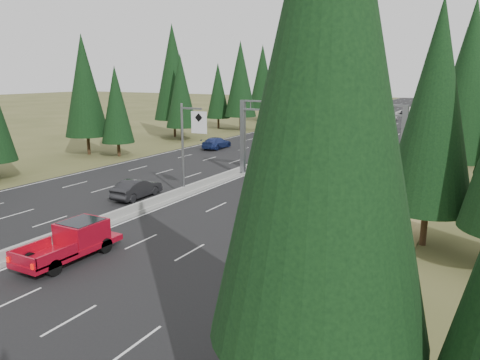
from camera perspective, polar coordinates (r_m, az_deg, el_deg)
road at (r=90.64m, az=14.04°, el=5.86°), size 32.00×260.00×0.08m
shoulder_right at (r=87.76m, az=25.34°, el=4.79°), size 3.60×260.00×0.06m
shoulder_left at (r=96.77m, az=3.77°, el=6.63°), size 3.60×260.00×0.06m
median_barrier at (r=90.60m, az=14.06°, el=6.10°), size 0.70×260.00×0.85m
sign_gantry at (r=44.56m, az=10.04°, el=5.94°), size 16.75×0.98×7.80m
hov_sign_pole at (r=39.63m, az=-6.36°, el=4.42°), size 2.80×0.50×8.00m
tree_row_left at (r=92.70m, az=-0.31°, el=11.99°), size 12.17×240.52×18.58m
silver_minivan at (r=36.42m, az=12.88°, el=-2.77°), size 2.97×5.93×1.61m
red_pickup at (r=28.76m, az=-19.41°, el=-6.72°), size 2.25×6.30×2.05m
car_ahead_green at (r=52.07m, az=5.57°, el=2.17°), size 2.25×4.87×1.62m
car_ahead_dkred at (r=53.85m, az=17.49°, el=1.95°), size 2.10×4.83×1.55m
car_ahead_dkgrey at (r=78.75m, az=22.36°, el=4.88°), size 2.36×5.45×1.56m
car_ahead_white at (r=111.63m, az=17.84°, el=7.27°), size 2.64×5.27×1.43m
car_ahead_far at (r=127.09m, az=19.29°, el=7.77°), size 1.92×4.13×1.37m
car_onc_near at (r=40.86m, az=-12.46°, el=-1.02°), size 1.93×5.04×1.64m
car_onc_blue at (r=66.50m, az=-2.88°, el=4.54°), size 2.46×5.64×1.61m
car_onc_white at (r=74.56m, az=9.41°, el=5.29°), size 2.15×4.83×1.61m
car_onc_far at (r=125.19m, az=11.53°, el=8.17°), size 2.75×5.28×1.42m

